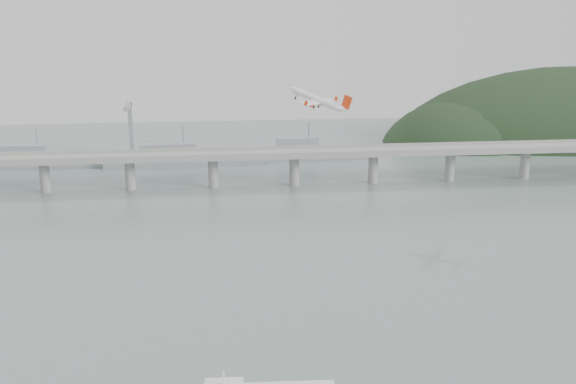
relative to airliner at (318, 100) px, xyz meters
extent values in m
plane|color=slate|center=(-17.97, -94.54, -67.27)|extent=(900.00, 900.00, 0.00)
cube|color=gray|center=(-17.97, 105.46, -47.27)|extent=(800.00, 22.00, 2.20)
cube|color=gray|center=(-17.97, 94.96, -45.27)|extent=(800.00, 0.60, 1.80)
cube|color=gray|center=(-17.97, 115.96, -45.27)|extent=(800.00, 0.60, 1.80)
cylinder|color=gray|center=(-147.97, 105.46, -57.77)|extent=(6.00, 6.00, 21.00)
cylinder|color=gray|center=(-97.97, 105.46, -57.77)|extent=(6.00, 6.00, 21.00)
cylinder|color=gray|center=(-47.97, 105.46, -57.77)|extent=(6.00, 6.00, 21.00)
cylinder|color=gray|center=(2.03, 105.46, -57.77)|extent=(6.00, 6.00, 21.00)
cylinder|color=gray|center=(52.03, 105.46, -57.77)|extent=(6.00, 6.00, 21.00)
cylinder|color=gray|center=(102.03, 105.46, -57.77)|extent=(6.00, 6.00, 21.00)
cylinder|color=gray|center=(152.03, 105.46, -57.77)|extent=(6.00, 6.00, 21.00)
ellipsoid|color=black|center=(252.03, 235.46, -85.27)|extent=(320.00, 150.00, 156.00)
ellipsoid|color=black|center=(157.03, 225.46, -79.27)|extent=(140.00, 110.00, 96.00)
cube|color=gray|center=(-167.97, 175.46, -63.27)|extent=(95.67, 20.15, 8.00)
cube|color=gray|center=(-177.47, 175.46, -55.27)|extent=(33.90, 15.02, 8.00)
cylinder|color=gray|center=(-167.97, 175.46, -47.27)|extent=(1.60, 1.60, 14.00)
cube|color=gray|center=(-67.97, 170.46, -63.27)|extent=(110.55, 21.43, 8.00)
cube|color=gray|center=(-78.97, 170.46, -55.27)|extent=(39.01, 16.73, 8.00)
cylinder|color=gray|center=(-67.97, 170.46, -47.27)|extent=(1.60, 1.60, 14.00)
cube|color=gray|center=(22.03, 180.46, -63.27)|extent=(85.00, 13.60, 8.00)
cube|color=gray|center=(13.53, 180.46, -55.27)|extent=(29.75, 11.90, 8.00)
cylinder|color=gray|center=(22.03, 180.46, -47.27)|extent=(1.60, 1.60, 14.00)
cube|color=gray|center=(-107.97, 205.46, -47.27)|extent=(3.00, 3.00, 40.00)
cube|color=gray|center=(-107.97, 195.46, -29.27)|extent=(3.00, 28.00, 3.00)
cylinder|color=white|center=(-46.19, -139.91, -53.42)|extent=(0.54, 0.54, 4.11)
cylinder|color=white|center=(-0.60, 0.46, 0.36)|extent=(20.60, 17.98, 9.99)
cone|color=white|center=(-11.27, 8.48, 4.34)|extent=(5.28, 5.09, 4.04)
cone|color=white|center=(10.51, -7.86, -3.32)|extent=(5.94, 5.45, 4.29)
cube|color=white|center=(-0.16, 0.07, -0.72)|extent=(20.82, 26.44, 3.02)
cube|color=white|center=(10.01, -7.44, -2.49)|extent=(8.33, 10.06, 1.53)
cube|color=red|center=(11.42, -8.32, 0.01)|extent=(4.65, 3.23, 6.55)
cylinder|color=red|center=(1.34, 4.85, -1.75)|extent=(4.42, 4.14, 2.99)
cylinder|color=black|center=(-0.06, 5.90, -1.23)|extent=(1.90, 2.02, 2.01)
cube|color=white|center=(1.56, 4.73, -0.92)|extent=(2.07, 1.56, 1.63)
cylinder|color=red|center=(-4.29, -2.88, -1.27)|extent=(4.42, 4.14, 2.99)
cylinder|color=black|center=(-5.69, -1.83, -0.75)|extent=(1.90, 2.02, 2.01)
cube|color=white|center=(-4.07, -3.00, -0.44)|extent=(2.07, 1.56, 1.63)
cylinder|color=black|center=(0.76, 2.10, -2.33)|extent=(0.97, 0.70, 2.10)
cylinder|color=black|center=(0.52, 2.23, -3.25)|extent=(1.19, 0.96, 1.21)
cylinder|color=black|center=(-1.90, -1.55, -2.10)|extent=(0.97, 0.70, 2.10)
cylinder|color=black|center=(-2.15, -1.43, -3.02)|extent=(1.19, 0.96, 1.21)
cylinder|color=black|center=(-9.24, 6.79, 1.01)|extent=(0.97, 0.70, 2.10)
cylinder|color=black|center=(-9.49, 6.92, 0.09)|extent=(1.19, 0.96, 1.21)
cube|color=red|center=(10.14, 10.88, -0.96)|extent=(1.71, 1.21, 2.41)
cube|color=red|center=(-7.26, -13.01, 0.53)|extent=(1.71, 1.21, 2.41)
camera|label=1|loc=(-46.81, -297.63, 40.60)|focal=42.00mm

